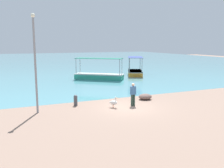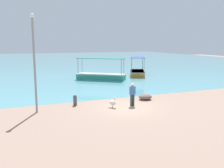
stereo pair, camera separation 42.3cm
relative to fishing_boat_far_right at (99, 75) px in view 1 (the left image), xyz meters
The scene contains 9 objects.
ground 14.26m from the fishing_boat_far_right, 101.94° to the right, with size 120.00×120.00×0.00m, color #8D7060.
harbor_water 34.19m from the fishing_boat_far_right, 94.95° to the left, with size 110.00×90.00×0.00m, color teal.
fishing_boat_far_right is the anchor object (origin of this frame).
fishing_boat_near_right 6.39m from the fishing_boat_far_right, 15.37° to the left, with size 3.84×5.10×2.59m.
pelican 14.21m from the fishing_boat_far_right, 106.21° to the right, with size 0.65×0.65×0.80m.
lamp_post 16.08m from the fishing_boat_far_right, 125.65° to the right, with size 0.28×0.28×6.50m.
mooring_bollard 13.58m from the fishing_boat_far_right, 117.87° to the right, with size 0.29×0.29×0.82m.
fisherman_standing 13.91m from the fishing_boat_far_right, 99.99° to the right, with size 0.40×0.22×1.69m.
net_pile 12.33m from the fishing_boat_far_right, 92.44° to the right, with size 1.12×0.95×0.47m, color brown.
Camera 1 is at (-8.10, -15.78, 4.70)m, focal length 40.00 mm.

